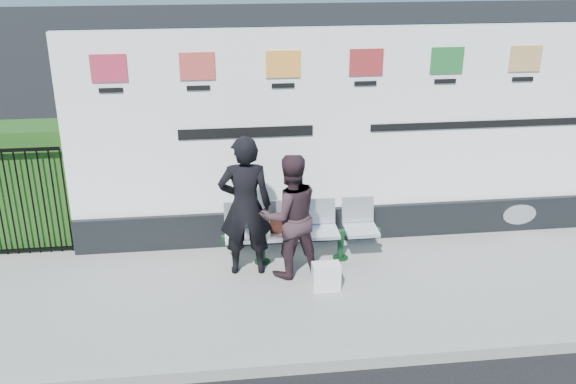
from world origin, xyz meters
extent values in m
cube|color=gray|center=(0.00, 2.50, 0.06)|extent=(14.00, 3.00, 0.12)
cube|color=gray|center=(0.00, 1.00, 0.07)|extent=(14.00, 0.18, 0.14)
cube|color=black|center=(0.50, 3.85, 0.37)|extent=(8.00, 0.30, 0.50)
cube|color=white|center=(0.50, 3.85, 1.87)|extent=(8.00, 0.14, 2.50)
imported|color=black|center=(-1.18, 2.97, 1.04)|extent=(0.69, 0.47, 1.85)
imported|color=#332128|center=(-0.63, 2.84, 0.93)|extent=(0.90, 0.77, 1.63)
cube|color=black|center=(-0.69, 3.18, 0.67)|extent=(0.32, 0.21, 0.23)
cube|color=silver|center=(-0.23, 2.39, 0.29)|extent=(0.34, 0.21, 0.34)
camera|label=1|loc=(-1.56, -4.47, 4.21)|focal=40.00mm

